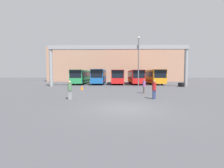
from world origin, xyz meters
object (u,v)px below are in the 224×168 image
bus_slot_1 (99,76)px  bus_slot_4 (153,76)px  bus_slot_0 (82,76)px  bus_slot_3 (135,76)px  lamp_post (139,60)px  tire_stack (181,85)px  pedestrian_near_right (154,89)px  pedestrian_mid_right (144,86)px  traffic_cone (82,88)px  pedestrian_mid_left (70,90)px  bus_slot_2 (117,76)px

bus_slot_1 → bus_slot_4: (12.36, 0.05, -0.02)m
bus_slot_0 → bus_slot_3: bearing=-0.9°
lamp_post → tire_stack: bearing=1.7°
pedestrian_near_right → pedestrian_mid_right: (-0.07, 4.05, -0.01)m
bus_slot_1 → tire_stack: bus_slot_1 is taller
bus_slot_0 → bus_slot_3: size_ratio=1.04×
pedestrian_near_right → traffic_cone: pedestrian_near_right is taller
bus_slot_0 → pedestrian_near_right: size_ratio=6.72×
traffic_cone → tire_stack: bearing=19.4°
bus_slot_4 → pedestrian_mid_right: size_ratio=7.36×
pedestrian_mid_left → bus_slot_1: bearing=55.1°
pedestrian_mid_left → tire_stack: (15.57, 13.87, -0.48)m
bus_slot_1 → pedestrian_near_right: bearing=-72.5°
pedestrian_near_right → lamp_post: (0.76, 13.36, 3.84)m
pedestrian_mid_left → traffic_cone: pedestrian_mid_left is taller
bus_slot_0 → tire_stack: 20.99m
bus_slot_0 → lamp_post: (11.80, -8.19, 2.91)m
bus_slot_0 → lamp_post: lamp_post is taller
bus_slot_2 → bus_slot_3: 4.14m
pedestrian_mid_right → traffic_cone: (-7.92, 3.78, -0.53)m
bus_slot_0 → traffic_cone: (3.05, -13.71, -1.48)m
pedestrian_near_right → tire_stack: pedestrian_near_right is taller
bus_slot_3 → bus_slot_4: 4.16m
bus_slot_3 → traffic_cone: (-9.31, -13.52, -1.46)m
bus_slot_3 → pedestrian_mid_left: (-8.56, -21.65, -0.93)m
pedestrian_mid_right → pedestrian_mid_left: (-7.17, -4.35, -0.00)m
bus_slot_3 → bus_slot_0: bearing=179.1°
pedestrian_mid_right → lamp_post: size_ratio=0.18×
pedestrian_near_right → pedestrian_mid_right: pedestrian_near_right is taller
traffic_cone → lamp_post: bearing=32.3°
pedestrian_mid_right → tire_stack: bearing=142.9°
bus_slot_4 → tire_stack: size_ratio=11.25×
pedestrian_mid_left → tire_stack: 20.86m
bus_slot_1 → traffic_cone: 14.20m
bus_slot_2 → tire_stack: 13.91m
bus_slot_0 → pedestrian_mid_right: (10.97, -17.49, -0.95)m
bus_slot_2 → bus_slot_4: bus_slot_4 is taller
bus_slot_2 → pedestrian_mid_right: bus_slot_2 is taller
bus_slot_0 → bus_slot_4: size_ratio=0.93×
lamp_post → traffic_cone: bearing=-147.7°
bus_slot_2 → traffic_cone: bus_slot_2 is taller
tire_stack → bus_slot_1: bearing=151.3°
bus_slot_0 → bus_slot_1: size_ratio=0.94×
bus_slot_4 → traffic_cone: bearing=-133.6°
pedestrian_near_right → tire_stack: bearing=28.7°
traffic_cone → pedestrian_mid_right: bearing=-25.5°
bus_slot_1 → pedestrian_mid_right: bus_slot_1 is taller
bus_slot_1 → pedestrian_mid_right: (6.85, -17.86, -1.00)m
tire_stack → lamp_post: lamp_post is taller
tire_stack → lamp_post: size_ratio=0.12×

